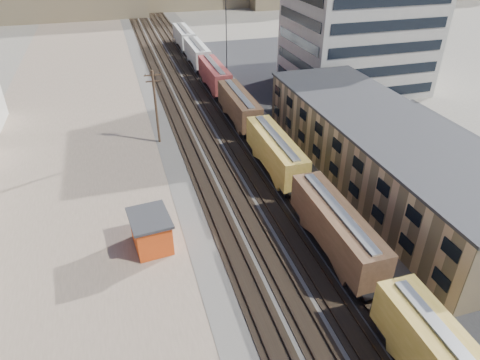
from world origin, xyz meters
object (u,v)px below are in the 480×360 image
object	(u,v)px
freight_train	(255,126)
utility_pole_north	(156,106)
parked_car_blue	(338,86)
maintenance_shed	(151,231)

from	to	relation	value
freight_train	utility_pole_north	bearing A→B (deg)	159.92
freight_train	parked_car_blue	distance (m)	26.78
maintenance_shed	parked_car_blue	size ratio (longest dim) A/B	0.88
utility_pole_north	freight_train	bearing A→B (deg)	-20.08
freight_train	utility_pole_north	xyz separation A→B (m)	(-12.30, 4.50, 2.50)
utility_pole_north	maintenance_shed	xyz separation A→B (m)	(-3.51, -21.78, -3.58)
parked_car_blue	maintenance_shed	bearing A→B (deg)	168.09
maintenance_shed	parked_car_blue	distance (m)	49.95
freight_train	utility_pole_north	size ratio (longest dim) A/B	11.97
utility_pole_north	parked_car_blue	world-z (taller)	utility_pole_north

